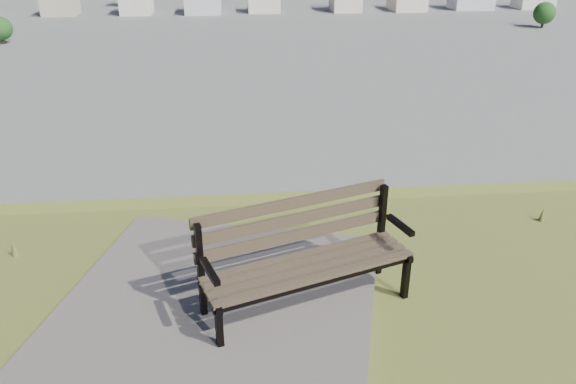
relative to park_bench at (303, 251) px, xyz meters
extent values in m
cube|color=#463928|center=(0.10, -0.30, -0.10)|extent=(1.93, 0.74, 0.04)
cube|color=#463928|center=(0.06, -0.17, -0.10)|extent=(1.93, 0.74, 0.04)
cube|color=#463928|center=(0.02, -0.05, -0.10)|extent=(1.93, 0.74, 0.04)
cube|color=#463928|center=(-0.03, 0.08, -0.10)|extent=(1.93, 0.74, 0.04)
cube|color=#463928|center=(-0.06, 0.17, 0.08)|extent=(1.91, 0.69, 0.11)
cube|color=#463928|center=(-0.07, 0.19, 0.24)|extent=(1.91, 0.69, 0.11)
cube|color=#463928|center=(-0.08, 0.22, 0.40)|extent=(1.91, 0.69, 0.11)
cube|color=black|center=(-0.80, -0.63, -0.35)|extent=(0.07, 0.08, 0.49)
cube|color=black|center=(-0.95, -0.18, -0.08)|extent=(0.07, 0.08, 1.03)
cube|color=black|center=(-0.87, -0.42, -0.14)|extent=(0.23, 0.55, 0.06)
cube|color=black|center=(-0.85, -0.47, 0.14)|extent=(0.18, 0.40, 0.05)
cube|color=black|center=(1.02, -0.01, -0.35)|extent=(0.07, 0.08, 0.49)
cube|color=black|center=(0.86, 0.45, -0.08)|extent=(0.07, 0.08, 1.03)
cube|color=black|center=(0.95, 0.20, -0.14)|extent=(0.23, 0.55, 0.06)
cube|color=black|center=(0.96, 0.15, 0.14)|extent=(0.18, 0.40, 0.05)
cube|color=black|center=(0.11, -0.31, -0.15)|extent=(1.92, 0.70, 0.04)
cube|color=black|center=(-0.03, 0.09, -0.15)|extent=(1.92, 0.70, 0.04)
cube|color=#605A54|center=(-1.00, -0.61, -0.56)|extent=(4.02, 4.89, 0.08)
cone|color=brown|center=(-3.12, 1.17, -0.50)|extent=(0.08, 0.08, 0.19)
cone|color=brown|center=(3.18, 1.37, -0.50)|extent=(0.08, 0.08, 0.18)
cube|color=beige|center=(-59.22, 198.17, -22.09)|extent=(11.00, 11.00, 7.00)
cube|color=#B5A89B|center=(-35.22, 198.17, -22.09)|extent=(11.00, 11.00, 7.00)
cube|color=#C2AC9A|center=(-11.22, 198.17, -22.09)|extent=(11.00, 11.00, 7.00)
cube|color=#B0B0B4|center=(12.78, 198.17, -22.09)|extent=(11.00, 11.00, 7.00)
cube|color=beige|center=(36.78, 198.17, -22.09)|extent=(11.00, 11.00, 7.00)
cube|color=tan|center=(60.78, 198.17, -22.09)|extent=(11.00, 11.00, 7.00)
cylinder|color=#36211B|center=(90.78, 158.17, -24.54)|extent=(0.80, 0.80, 2.10)
sphere|color=#143412|center=(90.78, 158.17, -21.39)|extent=(6.30, 6.30, 6.30)
cylinder|color=#36211B|center=(-39.22, 218.17, -24.24)|extent=(0.80, 0.80, 2.70)
cylinder|color=#36211B|center=(-59.22, 148.17, -24.62)|extent=(0.80, 0.80, 1.95)
sphere|color=#143412|center=(-59.22, 148.17, -21.69)|extent=(5.85, 5.85, 5.85)
camera|label=1|loc=(-0.58, -4.48, 2.80)|focal=35.00mm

